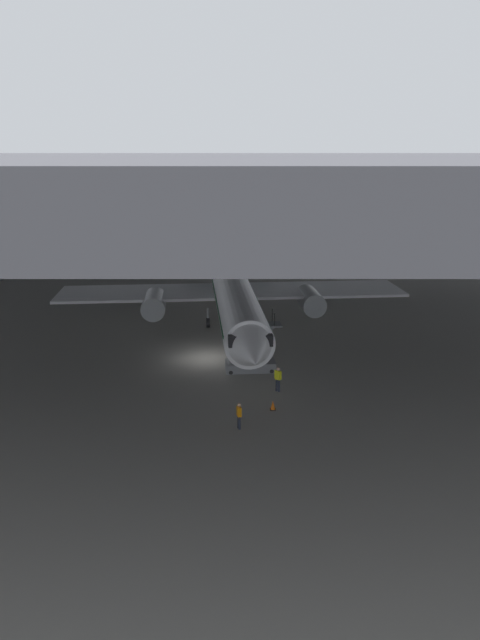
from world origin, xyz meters
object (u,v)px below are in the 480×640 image
object	(u,v)px
airplane_main	(236,297)
traffic_cone_orange	(274,405)
crew_worker_near_nose	(240,414)
boarding_stairs	(253,361)
airplane_distant	(78,240)
crew_worker_by_stairs	(279,378)

from	to	relation	value
airplane_main	traffic_cone_orange	world-z (taller)	airplane_main
crew_worker_near_nose	airplane_main	bearing A→B (deg)	91.32
boarding_stairs	traffic_cone_orange	size ratio (longest dim) A/B	7.43
airplane_distant	traffic_cone_orange	xyz separation A→B (m)	(25.94, -51.14, -2.77)
airplane_main	traffic_cone_orange	size ratio (longest dim) A/B	55.13
crew_worker_by_stairs	traffic_cone_orange	world-z (taller)	crew_worker_by_stairs
airplane_main	crew_worker_by_stairs	xyz separation A→B (m)	(2.99, -13.00, -2.30)
airplane_main	crew_worker_near_nose	world-z (taller)	airplane_main
airplane_main	airplane_distant	distance (m)	42.37
crew_worker_near_nose	airplane_distant	distance (m)	58.79
airplane_main	boarding_stairs	size ratio (longest dim) A/B	7.42
traffic_cone_orange	boarding_stairs	bearing A→B (deg)	100.29
boarding_stairs	traffic_cone_orange	bearing A→B (deg)	-79.71
crew_worker_near_nose	traffic_cone_orange	xyz separation A→B (m)	(2.09, 2.55, -0.61)
airplane_distant	traffic_cone_orange	size ratio (longest dim) A/B	48.25
airplane_distant	traffic_cone_orange	distance (m)	57.41
crew_worker_by_stairs	traffic_cone_orange	size ratio (longest dim) A/B	2.84
traffic_cone_orange	airplane_distant	bearing A→B (deg)	116.89
airplane_distant	traffic_cone_orange	world-z (taller)	airplane_distant
crew_worker_near_nose	crew_worker_by_stairs	distance (m)	5.97
airplane_main	boarding_stairs	world-z (taller)	airplane_main
crew_worker_by_stairs	airplane_distant	xyz separation A→B (m)	(-26.42, 48.30, 2.09)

